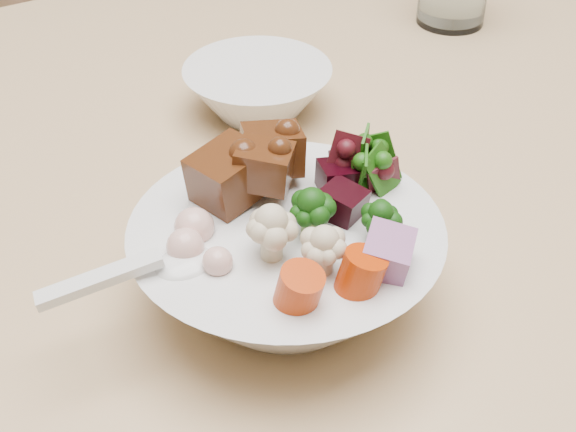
{
  "coord_description": "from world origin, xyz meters",
  "views": [
    {
      "loc": [
        -0.43,
        -0.53,
        1.21
      ],
      "look_at": [
        -0.19,
        -0.18,
        0.88
      ],
      "focal_mm": 50.0,
      "sensor_mm": 36.0,
      "label": 1
    }
  ],
  "objects_px": {
    "dining_table": "(498,164)",
    "side_bowl": "(258,90)",
    "chair_far": "(250,85)",
    "food_bowl": "(287,255)"
  },
  "relations": [
    {
      "from": "dining_table",
      "to": "side_bowl",
      "type": "distance_m",
      "value": 0.28
    },
    {
      "from": "chair_far",
      "to": "food_bowl",
      "type": "relative_size",
      "value": 4.11
    },
    {
      "from": "side_bowl",
      "to": "food_bowl",
      "type": "bearing_deg",
      "value": -117.92
    },
    {
      "from": "dining_table",
      "to": "chair_far",
      "type": "distance_m",
      "value": 0.72
    },
    {
      "from": "food_bowl",
      "to": "dining_table",
      "type": "bearing_deg",
      "value": 17.8
    },
    {
      "from": "food_bowl",
      "to": "side_bowl",
      "type": "relative_size",
      "value": 1.52
    },
    {
      "from": "chair_far",
      "to": "side_bowl",
      "type": "height_order",
      "value": "chair_far"
    },
    {
      "from": "chair_far",
      "to": "food_bowl",
      "type": "bearing_deg",
      "value": -128.8
    },
    {
      "from": "chair_far",
      "to": "side_bowl",
      "type": "bearing_deg",
      "value": -129.53
    },
    {
      "from": "dining_table",
      "to": "side_bowl",
      "type": "bearing_deg",
      "value": 155.55
    }
  ]
}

